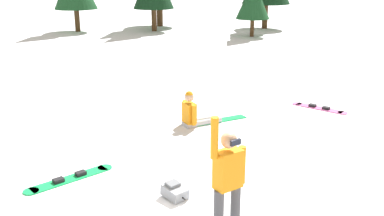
# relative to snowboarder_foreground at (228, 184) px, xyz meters

# --- Properties ---
(ground_plane) EXTENTS (800.00, 800.00, 0.00)m
(ground_plane) POSITION_rel_snowboarder_foreground_xyz_m (-0.53, 1.20, -0.97)
(ground_plane) COLOR white
(snowboarder_foreground) EXTENTS (1.47, 0.83, 2.04)m
(snowboarder_foreground) POSITION_rel_snowboarder_foreground_xyz_m (0.00, 0.00, 0.00)
(snowboarder_foreground) COLOR #1E8CD8
(snowboarder_foreground) RESTS_ON ground_plane
(snowboarder_midground) EXTENTS (1.86, 0.86, 0.94)m
(snowboarder_midground) POSITION_rel_snowboarder_foreground_xyz_m (0.75, 5.19, -0.65)
(snowboarder_midground) COLOR #B7B7BC
(snowboarder_midground) RESTS_ON ground_plane
(loose_snowboard_far_spare) EXTENTS (1.27, 1.49, 0.09)m
(loose_snowboard_far_spare) POSITION_rel_snowboarder_foreground_xyz_m (4.61, 5.77, -0.95)
(loose_snowboard_far_spare) COLOR pink
(loose_snowboard_far_spare) RESTS_ON ground_plane
(loose_snowboard_near_left) EXTENTS (1.77, 1.13, 0.09)m
(loose_snowboard_near_left) POSITION_rel_snowboarder_foreground_xyz_m (-2.37, 2.67, -0.95)
(loose_snowboard_near_left) COLOR #19B259
(loose_snowboard_near_left) RESTS_ON ground_plane
(backpack_grey) EXTENTS (0.50, 0.55, 0.30)m
(backpack_grey) POSITION_rel_snowboarder_foreground_xyz_m (-0.51, 1.50, -0.84)
(backpack_grey) COLOR gray
(backpack_grey) RESTS_ON ground_plane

